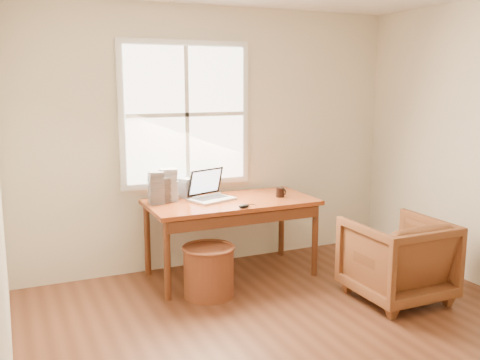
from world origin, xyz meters
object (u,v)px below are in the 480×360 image
object	(u,v)px
wicker_stool	(209,272)
cd_stack_a	(168,185)
armchair	(397,259)
desk	(231,202)
coffee_mug	(280,192)
laptop	(212,186)

from	to	relation	value
wicker_stool	cd_stack_a	distance (m)	0.94
armchair	desk	bearing A→B (deg)	-45.77
coffee_mug	cd_stack_a	world-z (taller)	cd_stack_a
cd_stack_a	wicker_stool	bearing A→B (deg)	-74.41
desk	cd_stack_a	xyz separation A→B (m)	(-0.55, 0.22, 0.18)
desk	armchair	size ratio (longest dim) A/B	2.03
armchair	coffee_mug	bearing A→B (deg)	-60.86
cd_stack_a	desk	bearing A→B (deg)	-21.38
wicker_stool	desk	bearing A→B (deg)	46.03
cd_stack_a	laptop	bearing A→B (deg)	-22.28
laptop	coffee_mug	bearing A→B (deg)	-30.17
wicker_stool	coffee_mug	distance (m)	1.10
desk	wicker_stool	size ratio (longest dim) A/B	3.63
coffee_mug	cd_stack_a	distance (m)	1.10
coffee_mug	wicker_stool	bearing A→B (deg)	-161.37
laptop	coffee_mug	xyz separation A→B (m)	(0.67, -0.12, -0.10)
laptop	coffee_mug	distance (m)	0.69
desk	laptop	size ratio (longest dim) A/B	3.95
wicker_stool	coffee_mug	xyz separation A→B (m)	(0.88, 0.33, 0.58)
desk	armchair	world-z (taller)	desk
laptop	cd_stack_a	xyz separation A→B (m)	(-0.38, 0.16, 0.01)
armchair	wicker_stool	bearing A→B (deg)	-26.05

